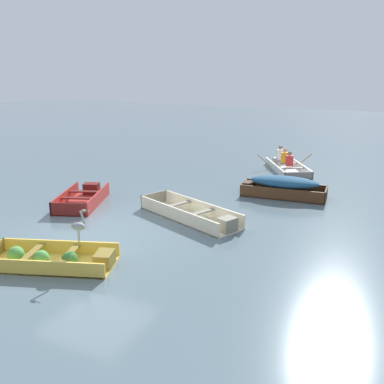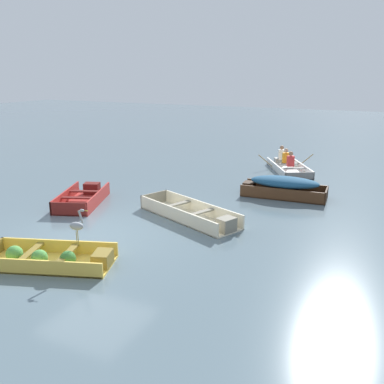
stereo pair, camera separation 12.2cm
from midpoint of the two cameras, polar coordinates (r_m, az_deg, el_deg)
The scene contains 7 objects.
ground_plane at distance 11.27m, azimuth -13.29°, elevation -5.75°, with size 80.00×80.00×0.00m, color slate.
dinghy_yellow_foreground at distance 9.86m, azimuth -18.54°, elevation -8.48°, with size 2.99×1.98×0.41m.
skiff_cream_near_moored at distance 12.10m, azimuth -0.18°, elevation -3.07°, with size 3.48×2.24×0.41m.
skiff_red_mid_moored at distance 14.08m, azimuth -14.53°, elevation -0.82°, with size 1.93×2.69×0.41m.
skiff_dark_varnish_far_moored at distance 14.55m, azimuth 11.79°, elevation 0.95°, with size 2.82×1.18×0.70m.
rowboat_white_with_crew at distance 18.58m, azimuth 12.26°, elevation 3.48°, with size 2.56×3.20×0.88m.
heron_on_dinghy at distance 9.54m, azimuth -15.24°, elevation -4.33°, with size 0.46×0.20×0.84m.
Camera 1 is at (6.61, -8.15, 4.08)m, focal length 40.00 mm.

